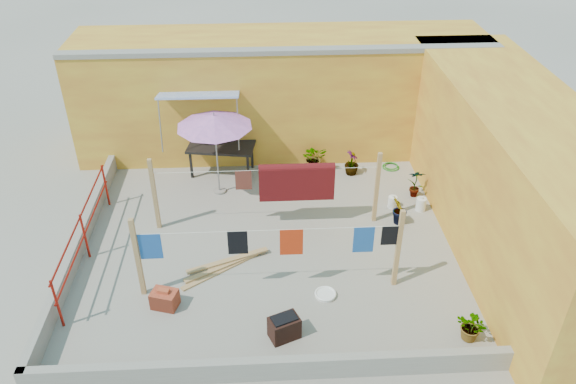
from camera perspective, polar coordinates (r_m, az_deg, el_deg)
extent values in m
plane|color=#9E998E|center=(12.48, -2.01, -5.38)|extent=(80.00, 80.00, 0.00)
cube|color=gold|center=(15.75, -0.71, 10.02)|extent=(11.00, 2.40, 3.20)
cube|color=gray|center=(14.22, -0.56, 14.13)|extent=(11.00, 0.35, 0.12)
cube|color=#2D51B2|center=(14.14, -9.11, 9.70)|extent=(2.00, 0.79, 0.22)
cylinder|color=gray|center=(14.20, -12.83, 6.50)|extent=(0.03, 0.30, 1.28)
cylinder|color=gray|center=(14.00, -5.10, 6.82)|extent=(0.03, 0.30, 1.28)
cube|color=gold|center=(12.71, 21.98, 1.47)|extent=(2.40, 9.00, 3.20)
cube|color=gray|center=(9.75, -1.49, -17.49)|extent=(8.30, 0.16, 0.44)
cube|color=gray|center=(12.97, -20.43, -4.89)|extent=(0.16, 7.30, 0.44)
cylinder|color=#9C190F|center=(11.11, -22.40, -10.46)|extent=(0.05, 0.05, 1.10)
cylinder|color=#9C190F|center=(12.56, -19.93, -4.25)|extent=(0.05, 0.05, 1.10)
cylinder|color=#9C190F|center=(14.15, -18.03, 0.63)|extent=(0.05, 0.05, 1.10)
cylinder|color=#9C190F|center=(12.28, -20.37, -2.39)|extent=(0.04, 4.20, 0.04)
cylinder|color=#9C190F|center=(12.53, -19.98, -4.07)|extent=(0.04, 4.20, 0.04)
cube|color=tan|center=(11.09, -15.03, -6.47)|extent=(0.09, 0.09, 1.80)
cube|color=tan|center=(11.13, 11.12, -5.68)|extent=(0.09, 0.09, 1.80)
cube|color=tan|center=(12.87, 9.01, 0.41)|extent=(0.09, 0.09, 1.80)
cube|color=tan|center=(12.83, -13.41, -0.24)|extent=(0.09, 0.09, 1.80)
cylinder|color=silver|center=(10.49, -1.98, -3.90)|extent=(5.00, 0.01, 0.01)
cylinder|color=silver|center=(12.32, -2.24, 2.24)|extent=(5.00, 0.01, 0.01)
cube|color=#4D0C0F|center=(12.53, 0.88, 0.93)|extent=(1.69, 0.22, 0.81)
cube|color=black|center=(12.52, 3.34, 1.35)|extent=(0.36, 0.02, 0.53)
cube|color=#5B2820|center=(12.45, -4.54, 1.21)|extent=(0.36, 0.02, 0.48)
cube|color=#1B4A96|center=(10.87, -13.81, -5.40)|extent=(0.43, 0.02, 0.58)
cube|color=black|center=(10.66, -5.13, -5.14)|extent=(0.38, 0.02, 0.53)
cube|color=#B92C0E|center=(10.68, 0.35, -5.11)|extent=(0.44, 0.02, 0.60)
cube|color=#1B4A96|center=(10.83, 7.69, -4.82)|extent=(0.40, 0.02, 0.59)
cube|color=black|center=(10.88, 10.28, -4.37)|extent=(0.31, 0.02, 0.44)
cylinder|color=gray|center=(14.33, -6.96, 0.13)|extent=(0.33, 0.33, 0.05)
cylinder|color=gray|center=(13.81, -7.24, 3.68)|extent=(0.04, 0.04, 2.09)
cone|color=#D773C4|center=(13.38, -7.52, 7.18)|extent=(1.96, 1.96, 0.29)
cylinder|color=gray|center=(13.31, -7.57, 7.81)|extent=(0.04, 0.04, 0.09)
cube|color=black|center=(14.78, -6.81, 4.59)|extent=(1.83, 1.11, 0.06)
cube|color=black|center=(14.85, -9.81, 2.72)|extent=(0.06, 0.06, 0.75)
cube|color=black|center=(15.43, -9.20, 4.00)|extent=(0.06, 0.06, 0.75)
cube|color=black|center=(14.54, -4.09, 2.45)|extent=(0.06, 0.06, 0.75)
cube|color=black|center=(15.13, -3.67, 3.76)|extent=(0.06, 0.06, 0.75)
cube|color=#B04028|center=(11.18, -12.42, -10.58)|extent=(0.57, 0.48, 0.35)
cube|color=#B7452B|center=(11.04, -12.55, -9.78)|extent=(0.24, 0.17, 0.07)
cube|color=tan|center=(11.85, -6.92, -7.97)|extent=(1.54, 1.14, 0.04)
cube|color=tan|center=(11.91, -6.52, -7.44)|extent=(1.62, 1.01, 0.04)
cube|color=tan|center=(11.97, -6.13, -6.91)|extent=(1.71, 0.80, 0.04)
cube|color=black|center=(10.35, -0.38, -13.63)|extent=(0.63, 0.53, 0.44)
cube|color=black|center=(10.17, -0.38, -12.70)|extent=(0.51, 0.42, 0.04)
cylinder|color=white|center=(11.26, 3.82, -10.36)|extent=(0.41, 0.41, 0.05)
torus|color=white|center=(11.24, 3.82, -10.26)|extent=(0.43, 0.43, 0.04)
cylinder|color=white|center=(13.82, 10.56, -1.00)|extent=(0.21, 0.21, 0.29)
cylinder|color=white|center=(13.73, 10.63, -0.43)|extent=(0.06, 0.06, 0.05)
cylinder|color=white|center=(13.84, 13.35, -1.22)|extent=(0.24, 0.24, 0.33)
cylinder|color=white|center=(13.74, 13.44, -0.58)|extent=(0.07, 0.07, 0.05)
torus|color=#20781A|center=(15.51, 10.40, 2.52)|extent=(0.46, 0.46, 0.03)
torus|color=#20781A|center=(15.50, 10.41, 2.63)|extent=(0.39, 0.39, 0.03)
imported|color=#225117|center=(15.00, 2.66, 3.49)|extent=(0.72, 0.64, 0.73)
imported|color=#225117|center=(14.91, 6.49, 2.97)|extent=(0.40, 0.40, 0.67)
imported|color=#225117|center=(14.22, 12.85, 0.93)|extent=(0.45, 0.34, 0.78)
imported|color=#225117|center=(13.14, 11.27, -1.85)|extent=(0.45, 0.50, 0.75)
imported|color=#225117|center=(10.77, 18.24, -12.87)|extent=(0.71, 0.71, 0.60)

